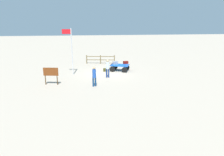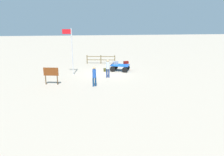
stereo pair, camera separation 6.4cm
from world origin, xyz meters
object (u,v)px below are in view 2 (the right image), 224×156
(suitcase_olive, at_px, (126,62))
(suitcase_maroon, at_px, (115,63))
(luggage_cart, at_px, (120,67))
(worker_trailing, at_px, (94,75))
(worker_lead, at_px, (108,67))
(flagpole, at_px, (71,48))
(suitcase_dark, at_px, (106,70))
(signboard, at_px, (51,73))

(suitcase_olive, bearing_deg, suitcase_maroon, 5.19)
(luggage_cart, xyz_separation_m, worker_trailing, (3.04, 5.18, 0.46))
(worker_lead, relative_size, worker_trailing, 1.04)
(worker_trailing, xyz_separation_m, flagpole, (2.04, -4.27, 1.75))
(suitcase_dark, bearing_deg, worker_lead, 88.81)
(worker_trailing, height_order, signboard, worker_trailing)
(suitcase_olive, height_order, signboard, signboard)
(worker_trailing, bearing_deg, suitcase_dark, -105.88)
(luggage_cart, bearing_deg, suitcase_olive, -150.09)
(signboard, bearing_deg, flagpole, -116.18)
(luggage_cart, bearing_deg, suitcase_dark, -1.27)
(suitcase_olive, height_order, flagpole, flagpole)
(suitcase_maroon, xyz_separation_m, suitcase_dark, (1.12, 0.30, -0.70))
(suitcase_maroon, distance_m, suitcase_dark, 1.36)
(worker_lead, xyz_separation_m, worker_trailing, (1.43, 2.64, -0.06))
(luggage_cart, distance_m, worker_trailing, 6.02)
(luggage_cart, height_order, suitcase_olive, suitcase_olive)
(worker_lead, xyz_separation_m, signboard, (5.07, 1.63, 0.01))
(suitcase_dark, height_order, worker_lead, worker_lead)
(flagpole, bearing_deg, signboard, 63.82)
(flagpole, distance_m, signboard, 4.00)
(suitcase_olive, relative_size, suitcase_dark, 1.26)
(suitcase_maroon, bearing_deg, luggage_cart, 141.81)
(suitcase_olive, bearing_deg, signboard, 31.74)
(suitcase_olive, height_order, worker_lead, worker_lead)
(flagpole, bearing_deg, worker_trailing, 115.49)
(signboard, bearing_deg, suitcase_maroon, -144.22)
(worker_trailing, distance_m, flagpole, 5.05)
(worker_lead, distance_m, signboard, 5.32)
(suitcase_dark, distance_m, signboard, 6.68)
(worker_lead, distance_m, worker_trailing, 3.00)
(suitcase_olive, bearing_deg, flagpole, 13.01)
(luggage_cart, height_order, suitcase_dark, luggage_cart)
(worker_trailing, height_order, flagpole, flagpole)
(suitcase_dark, bearing_deg, flagpole, 14.93)
(suitcase_olive, relative_size, signboard, 0.38)
(suitcase_olive, relative_size, worker_lead, 0.32)
(suitcase_olive, bearing_deg, luggage_cart, 29.91)
(suitcase_olive, height_order, suitcase_dark, suitcase_olive)
(luggage_cart, relative_size, suitcase_dark, 5.17)
(suitcase_olive, xyz_separation_m, worker_lead, (2.39, 2.98, 0.18))
(worker_lead, bearing_deg, flagpole, -25.21)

